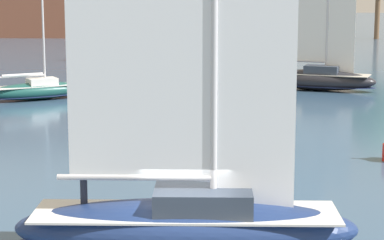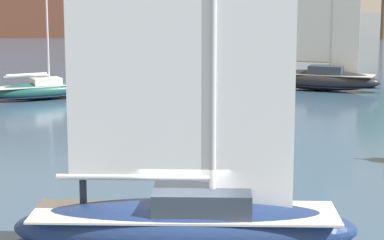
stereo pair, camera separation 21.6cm
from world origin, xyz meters
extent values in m
cylinder|color=brown|center=(21.54, 89.23, 4.40)|extent=(0.70, 0.70, 8.80)
ellipsoid|color=navy|center=(0.00, 0.00, 0.81)|extent=(9.60, 3.00, 1.62)
cube|color=silver|center=(0.00, 0.00, 1.28)|extent=(8.45, 2.54, 0.06)
cube|color=#333D4C|center=(0.48, 0.02, 1.65)|extent=(2.73, 1.96, 0.67)
cylinder|color=silver|center=(-1.38, -0.05, 2.26)|extent=(4.28, 0.32, 0.16)
cube|color=white|center=(1.91, 0.07, 4.58)|extent=(2.09, 0.10, 6.54)
cylinder|color=#232838|center=(-2.86, 0.22, 1.74)|extent=(0.21, 0.21, 0.85)
cylinder|color=silver|center=(-2.86, 0.22, 2.49)|extent=(0.35, 0.35, 0.65)
sphere|color=tan|center=(-2.86, 0.22, 2.93)|extent=(0.24, 0.24, 0.24)
ellipsoid|color=white|center=(-7.55, 53.58, 0.64)|extent=(7.76, 3.53, 1.27)
ellipsoid|color=#19234C|center=(-7.55, 53.58, 0.29)|extent=(7.83, 3.56, 0.15)
cube|color=beige|center=(-7.55, 53.58, 1.02)|extent=(6.81, 3.02, 0.06)
cube|color=beige|center=(-7.92, 53.51, 1.31)|extent=(2.34, 1.85, 0.52)
cylinder|color=silver|center=(-8.14, 53.46, 5.73)|extent=(0.15, 0.15, 9.36)
cylinder|color=silver|center=(-6.49, 53.79, 1.80)|extent=(3.33, 0.79, 0.13)
cube|color=silver|center=(-6.62, 53.77, 5.63)|extent=(3.05, 0.64, 7.68)
cube|color=silver|center=(-9.05, 53.28, 3.62)|extent=(1.62, 0.35, 5.15)
ellipsoid|color=#232328|center=(7.22, 34.68, 0.73)|extent=(8.93, 4.99, 1.46)
ellipsoid|color=#19234C|center=(7.22, 34.68, 0.33)|extent=(9.02, 5.04, 0.18)
cube|color=#BCB7A8|center=(7.22, 34.68, 1.16)|extent=(7.83, 4.30, 0.06)
cube|color=#333D4C|center=(7.63, 34.54, 1.50)|extent=(2.82, 2.36, 0.60)
cylinder|color=silver|center=(6.03, 35.07, 2.06)|extent=(3.73, 1.35, 0.15)
cube|color=white|center=(6.18, 35.02, 6.47)|extent=(3.40, 1.14, 8.83)
cube|color=white|center=(8.87, 34.13, 4.16)|extent=(1.81, 0.62, 5.92)
ellipsoid|color=#194C47|center=(-11.79, 28.86, 0.57)|extent=(6.67, 5.13, 1.14)
ellipsoid|color=#19234C|center=(-11.79, 28.86, 0.26)|extent=(6.73, 5.18, 0.14)
cube|color=silver|center=(-11.79, 28.86, 0.91)|extent=(5.83, 4.45, 0.06)
cube|color=silver|center=(-11.51, 29.04, 1.18)|extent=(2.28, 2.10, 0.47)
cylinder|color=silver|center=(-11.34, 29.14, 5.12)|extent=(0.13, 0.13, 8.36)
cylinder|color=silver|center=(-12.62, 28.35, 1.61)|extent=(2.61, 1.69, 0.11)
cylinder|color=white|center=(-12.62, 28.35, 1.69)|extent=(2.40, 1.59, 0.18)
camera|label=1|loc=(1.31, -19.74, 7.40)|focal=70.00mm
camera|label=2|loc=(1.53, -19.73, 7.40)|focal=70.00mm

